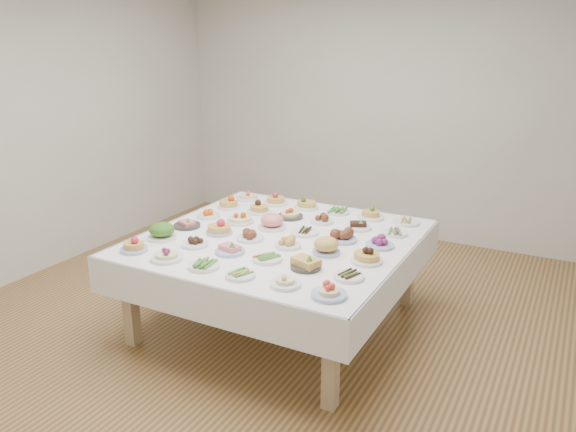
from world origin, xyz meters
The scene contains 38 objects.
room_envelope centered at (0.00, 0.00, 1.83)m, with size 5.02×5.02×2.81m.
display_table centered at (0.15, -0.08, 0.68)m, with size 2.03×2.03×0.75m.
dish_0 centered at (-0.64, -0.86, 0.81)m, with size 0.20×0.20×0.12m.
dish_1 centered at (-0.32, -0.87, 0.80)m, with size 0.22×0.22×0.11m.
dish_2 centered at (0.00, -0.87, 0.77)m, with size 0.22×0.21×0.05m.
dish_3 centered at (0.30, -0.88, 0.77)m, with size 0.19×0.19×0.04m.
dish_4 centered at (0.63, -0.86, 0.79)m, with size 0.19×0.19×0.10m.
dish_5 centered at (0.93, -0.87, 0.80)m, with size 0.22×0.22×0.12m.
dish_6 centered at (-0.63, -0.55, 0.81)m, with size 0.22×0.22×0.13m.
dish_7 centered at (-0.31, -0.55, 0.78)m, with size 0.20×0.20×0.08m.
dish_8 centered at (0.00, -0.55, 0.79)m, with size 0.21×0.21×0.10m.
dish_9 centered at (0.31, -0.55, 0.77)m, with size 0.21×0.21×0.05m.
dish_10 centered at (0.62, -0.55, 0.79)m, with size 0.21×0.21×0.10m.
dish_11 centered at (0.93, -0.56, 0.77)m, with size 0.20×0.20×0.05m.
dish_12 centered at (-0.64, -0.23, 0.78)m, with size 0.22×0.22×0.08m.
dish_13 centered at (-0.31, -0.24, 0.82)m, with size 0.21×0.21×0.14m.
dish_14 centered at (-0.01, -0.24, 0.78)m, with size 0.21×0.21×0.09m.
dish_15 centered at (0.32, -0.25, 0.79)m, with size 0.19×0.19×0.08m.
dish_16 centered at (0.62, -0.24, 0.82)m, with size 0.20×0.20×0.13m.
dish_17 centered at (0.94, -0.25, 0.82)m, with size 0.23×0.22×0.14m.
dish_18 centered at (-0.64, 0.07, 0.78)m, with size 0.20×0.20×0.08m.
dish_19 centered at (-0.31, 0.07, 0.81)m, with size 0.22×0.22×0.13m.
dish_20 centered at (0.00, 0.07, 0.81)m, with size 0.23×0.23×0.13m.
dish_21 centered at (0.30, 0.07, 0.77)m, with size 0.22×0.22×0.05m.
dish_22 centered at (0.63, 0.06, 0.80)m, with size 0.22×0.22×0.10m.
dish_23 centered at (0.92, 0.08, 0.79)m, with size 0.21×0.21×0.10m.
dish_24 centered at (-0.64, 0.38, 0.81)m, with size 0.19×0.19×0.13m.
dish_25 centered at (-0.31, 0.38, 0.81)m, with size 0.21×0.21×0.13m.
dish_26 centered at (0.00, 0.39, 0.80)m, with size 0.22×0.22×0.12m.
dish_27 centered at (0.30, 0.39, 0.79)m, with size 0.19×0.19×0.09m.
dish_28 centered at (0.63, 0.39, 0.78)m, with size 0.21×0.21×0.08m.
dish_29 centered at (0.93, 0.39, 0.77)m, with size 0.21×0.19×0.05m.
dish_30 centered at (-0.63, 0.69, 0.80)m, with size 0.21×0.21×0.11m.
dish_31 centered at (-0.31, 0.69, 0.82)m, with size 0.23×0.23×0.14m.
dish_32 centered at (0.00, 0.70, 0.81)m, with size 0.22×0.22×0.13m.
dish_33 centered at (0.31, 0.70, 0.77)m, with size 0.20×0.20×0.05m.
dish_34 centered at (0.62, 0.70, 0.81)m, with size 0.22×0.22×0.14m.
dish_35 centered at (0.93, 0.70, 0.77)m, with size 0.22×0.22×0.05m.
Camera 1 is at (2.17, -3.71, 2.25)m, focal length 35.00 mm.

